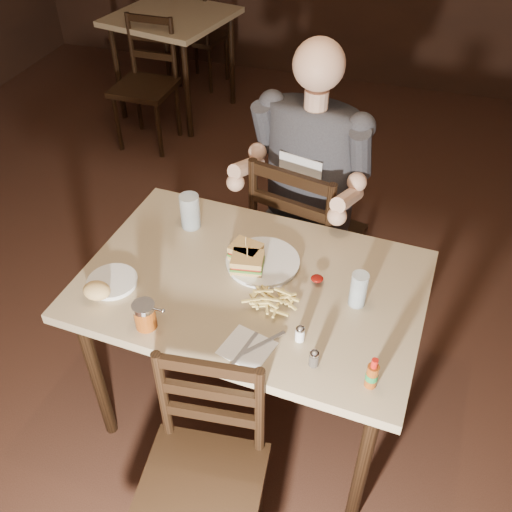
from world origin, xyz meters
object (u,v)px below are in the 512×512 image
(chair_near, at_px, (200,489))
(glass_left, at_px, (190,211))
(diner, at_px, (309,154))
(dinner_plate, at_px, (263,263))
(bg_chair_near, at_px, (144,87))
(main_table, at_px, (252,297))
(bg_chair_far, at_px, (201,36))
(hot_sauce, at_px, (373,373))
(side_plate, at_px, (113,282))
(glass_right, at_px, (358,290))
(bg_table, at_px, (172,26))
(chair_far, at_px, (307,238))
(syrup_dispenser, at_px, (145,315))

(chair_near, relative_size, glass_left, 5.89)
(diner, distance_m, dinner_plate, 0.54)
(bg_chair_near, bearing_deg, main_table, -53.61)
(bg_chair_far, height_order, hot_sauce, hot_sauce)
(bg_chair_near, xyz_separation_m, dinner_plate, (1.45, -1.90, 0.34))
(glass_left, relative_size, hot_sauce, 1.22)
(glass_left, bearing_deg, dinner_plate, -21.76)
(hot_sauce, distance_m, side_plate, 0.96)
(bg_chair_near, bearing_deg, dinner_plate, -52.00)
(bg_chair_near, height_order, glass_right, glass_right)
(main_table, height_order, glass_right, glass_right)
(main_table, bearing_deg, dinner_plate, 83.98)
(diner, distance_m, glass_left, 0.55)
(hot_sauce, bearing_deg, bg_table, 123.64)
(main_table, distance_m, bg_table, 2.93)
(side_plate, bearing_deg, hot_sauce, -9.78)
(bg_table, xyz_separation_m, glass_right, (1.82, -2.55, 0.16))
(bg_table, relative_size, hot_sauce, 7.97)
(bg_chair_far, height_order, glass_left, glass_left)
(bg_chair_near, bearing_deg, diner, -42.36)
(bg_chair_near, distance_m, hot_sauce, 3.04)
(dinner_plate, distance_m, glass_right, 0.38)
(diner, xyz_separation_m, dinner_plate, (-0.04, -0.51, -0.18))
(bg_chair_near, bearing_deg, hot_sauce, -49.85)
(glass_left, bearing_deg, main_table, -35.57)
(chair_far, bearing_deg, bg_table, -38.75)
(main_table, xyz_separation_m, syrup_dispenser, (-0.27, -0.31, 0.13))
(glass_right, bearing_deg, main_table, -179.56)
(diner, height_order, dinner_plate, diner)
(syrup_dispenser, bearing_deg, bg_chair_far, 112.29)
(chair_far, distance_m, bg_chair_near, 2.02)
(dinner_plate, bearing_deg, bg_chair_near, 127.30)
(glass_right, bearing_deg, bg_chair_far, 120.37)
(syrup_dispenser, bearing_deg, bg_chair_near, 120.22)
(main_table, distance_m, chair_far, 0.69)
(glass_left, bearing_deg, hot_sauce, -34.79)
(main_table, bearing_deg, chair_near, -87.90)
(chair_far, height_order, diner, diner)
(bg_chair_far, distance_m, hot_sauce, 3.95)
(chair_far, height_order, syrup_dispenser, chair_far)
(bg_chair_near, relative_size, dinner_plate, 3.29)
(bg_table, bearing_deg, syrup_dispenser, -67.75)
(main_table, distance_m, syrup_dispenser, 0.43)
(bg_chair_far, bearing_deg, glass_right, 127.94)
(bg_table, xyz_separation_m, chair_near, (1.46, -3.18, -0.26))
(bg_table, relative_size, glass_right, 7.06)
(glass_right, bearing_deg, diner, 118.17)
(bg_chair_near, height_order, diner, diner)
(main_table, xyz_separation_m, bg_chair_far, (-1.44, 3.10, -0.28))
(chair_near, distance_m, syrup_dispenser, 0.59)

